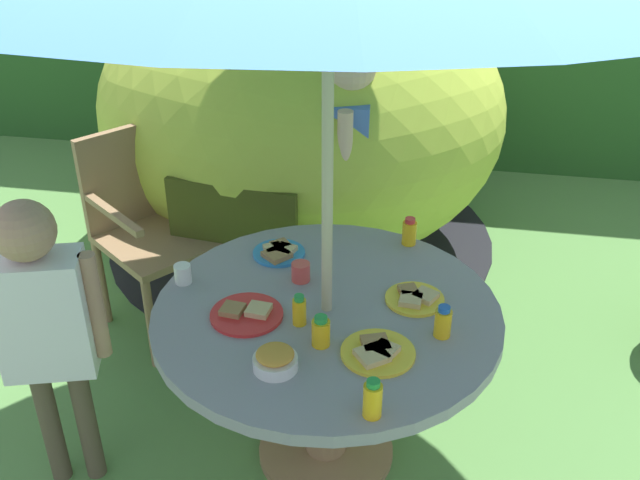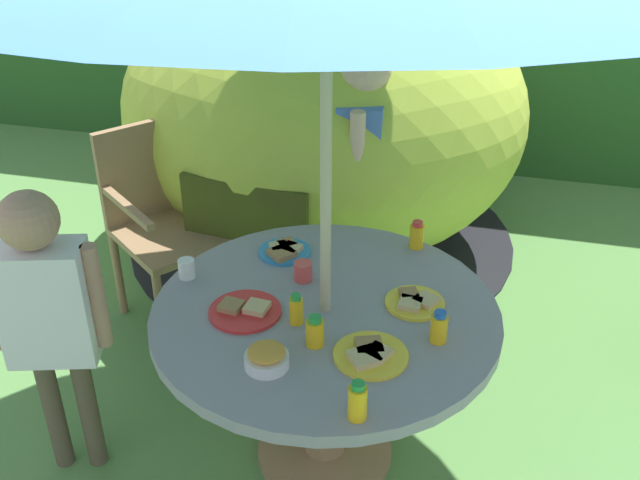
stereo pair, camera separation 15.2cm
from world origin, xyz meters
name	(u,v)px [view 2 (the right image)]	position (x,y,z in m)	size (l,w,h in m)	color
ground_plane	(325,454)	(0.00, 0.00, -0.01)	(10.00, 10.00, 0.02)	#548442
hedge_backdrop	(435,9)	(0.00, 3.11, 1.00)	(9.00, 0.70, 2.00)	#285623
garden_table	(325,342)	(0.00, 0.00, 0.54)	(1.19, 1.19, 0.68)	#93704C
wooden_chair	(165,213)	(-0.95, 0.75, 0.54)	(0.67, 0.67, 0.94)	#93704C
dome_tent	(322,112)	(-0.42, 1.64, 0.76)	(2.44, 2.44, 1.54)	#B2C63F
child_in_blue_shirt	(362,152)	(-0.07, 0.96, 0.85)	(0.23, 0.45, 1.33)	navy
child_in_white_shirt	(47,304)	(-0.89, -0.26, 0.73)	(0.38, 0.24, 1.14)	brown
snack_bowl	(267,357)	(-0.10, -0.33, 0.71)	(0.14, 0.14, 0.07)	white
plate_back_edge	(285,250)	(-0.24, 0.32, 0.69)	(0.20, 0.20, 0.03)	#338CD8
plate_front_edge	(415,302)	(0.29, 0.10, 0.69)	(0.21, 0.21, 0.03)	yellow
plate_mid_left	(245,310)	(-0.26, -0.09, 0.69)	(0.25, 0.25, 0.03)	red
plate_center_front	(370,354)	(0.20, -0.22, 0.69)	(0.23, 0.23, 0.03)	yellow
juice_bottle_near_left	(296,310)	(-0.07, -0.10, 0.73)	(0.05, 0.05, 0.11)	yellow
juice_bottle_near_right	(417,235)	(0.24, 0.49, 0.73)	(0.06, 0.06, 0.11)	yellow
juice_bottle_far_left	(315,332)	(0.01, -0.20, 0.73)	(0.06, 0.06, 0.11)	yellow
juice_bottle_far_right	(358,402)	(0.21, -0.48, 0.74)	(0.05, 0.05, 0.12)	yellow
juice_bottle_center_back	(439,327)	(0.39, -0.08, 0.73)	(0.06, 0.06, 0.11)	yellow
cup_near	(303,271)	(-0.12, 0.16, 0.72)	(0.07, 0.07, 0.07)	#E04C47
cup_far	(187,269)	(-0.53, 0.07, 0.72)	(0.06, 0.06, 0.07)	white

